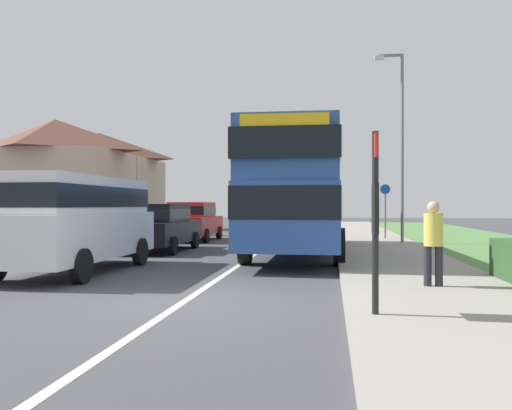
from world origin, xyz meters
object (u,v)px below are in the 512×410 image
(bus_stop_sign, at_px, (375,209))
(cycle_route_sign, at_px, (385,209))
(street_lamp_mid, at_px, (400,136))
(parked_car_black, at_px, (159,225))
(parked_van_white, at_px, (76,216))
(pedestrian_at_stop, at_px, (433,239))
(parked_car_red, at_px, (193,220))
(double_decker_bus, at_px, (298,188))

(bus_stop_sign, bearing_deg, cycle_route_sign, 83.90)
(street_lamp_mid, bearing_deg, parked_car_black, -155.13)
(parked_van_white, distance_m, cycle_route_sign, 15.05)
(parked_van_white, distance_m, pedestrian_at_stop, 8.05)
(cycle_route_sign, bearing_deg, bus_stop_sign, -96.10)
(parked_car_black, xyz_separation_m, street_lamp_mid, (8.58, 3.98, 3.45))
(parked_van_white, relative_size, street_lamp_mid, 0.73)
(parked_car_black, bearing_deg, cycle_route_sign, 38.38)
(parked_car_red, height_order, street_lamp_mid, street_lamp_mid)
(double_decker_bus, height_order, cycle_route_sign, double_decker_bus)
(parked_car_black, distance_m, parked_car_red, 5.58)
(pedestrian_at_stop, height_order, street_lamp_mid, street_lamp_mid)
(double_decker_bus, height_order, parked_car_black, double_decker_bus)
(cycle_route_sign, bearing_deg, pedestrian_at_stop, -92.27)
(parked_car_red, height_order, cycle_route_sign, cycle_route_sign)
(double_decker_bus, height_order, street_lamp_mid, street_lamp_mid)
(bus_stop_sign, bearing_deg, street_lamp_mid, 81.66)
(street_lamp_mid, bearing_deg, bus_stop_sign, -98.34)
(double_decker_bus, xyz_separation_m, street_lamp_mid, (3.75, 4.69, 2.21))
(pedestrian_at_stop, relative_size, street_lamp_mid, 0.22)
(pedestrian_at_stop, bearing_deg, bus_stop_sign, -114.84)
(parked_car_red, relative_size, pedestrian_at_stop, 2.64)
(bus_stop_sign, height_order, cycle_route_sign, bus_stop_sign)
(parked_car_red, xyz_separation_m, street_lamp_mid, (8.82, -1.60, 3.41))
(double_decker_bus, distance_m, parked_car_red, 8.16)
(pedestrian_at_stop, height_order, bus_stop_sign, bus_stop_sign)
(parked_van_white, xyz_separation_m, pedestrian_at_stop, (7.82, -1.88, -0.37))
(street_lamp_mid, bearing_deg, parked_car_red, 169.75)
(double_decker_bus, distance_m, pedestrian_at_stop, 7.76)
(pedestrian_at_stop, bearing_deg, parked_car_red, 120.70)
(cycle_route_sign, height_order, street_lamp_mid, street_lamp_mid)
(bus_stop_sign, bearing_deg, pedestrian_at_stop, 65.16)
(pedestrian_at_stop, bearing_deg, cycle_route_sign, 87.73)
(cycle_route_sign, bearing_deg, parked_car_black, -141.62)
(parked_car_black, height_order, street_lamp_mid, street_lamp_mid)
(pedestrian_at_stop, bearing_deg, parked_van_white, 166.46)
(double_decker_bus, height_order, parked_van_white, double_decker_bus)
(pedestrian_at_stop, height_order, cycle_route_sign, cycle_route_sign)
(pedestrian_at_stop, xyz_separation_m, bus_stop_sign, (-1.26, -2.72, 0.56))
(double_decker_bus, distance_m, parked_car_black, 5.04)
(parked_car_red, relative_size, street_lamp_mid, 0.58)
(parked_van_white, relative_size, bus_stop_sign, 2.13)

